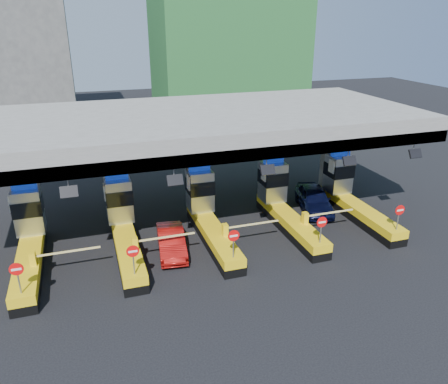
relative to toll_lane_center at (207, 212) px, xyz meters
name	(u,v)px	position (x,y,z in m)	size (l,w,h in m)	color
ground	(208,235)	(0.00, -0.28, -1.40)	(120.00, 120.00, 0.00)	black
toll_canopy	(194,126)	(0.00, 2.59, 4.74)	(28.00, 12.09, 7.00)	slate
toll_lane_far_left	(29,236)	(-10.00, 0.00, 0.00)	(4.43, 8.00, 4.16)	black
toll_lane_left	(123,224)	(-5.00, 0.00, 0.00)	(4.43, 8.00, 4.16)	black
toll_lane_center	(207,212)	(0.00, 0.00, 0.00)	(4.43, 8.00, 4.16)	black
toll_lane_right	(282,202)	(5.00, 0.00, 0.00)	(4.43, 8.00, 4.16)	black
toll_lane_far_right	(349,193)	(10.00, 0.00, 0.00)	(4.43, 8.00, 4.16)	black
bg_building_scaffold	(228,3)	(12.00, 31.72, 12.60)	(18.00, 12.00, 28.00)	#1E5926
bg_building_concrete	(6,48)	(-14.00, 35.72, 7.60)	(14.00, 10.00, 18.00)	#4C4C49
van	(314,199)	(7.96, 1.06, -0.57)	(1.96, 4.86, 1.66)	black
red_car	(171,242)	(-2.56, -1.66, -0.71)	(1.45, 4.16, 1.37)	maroon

